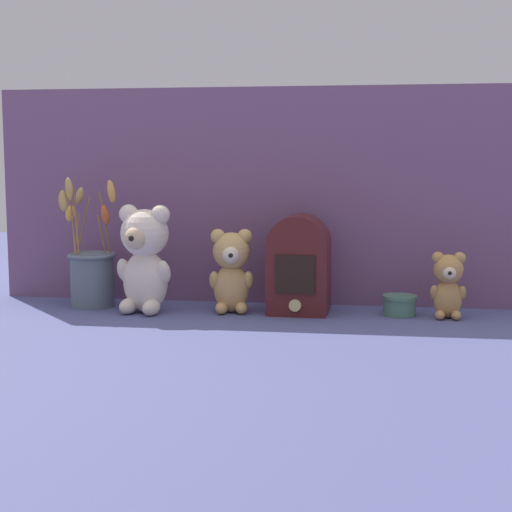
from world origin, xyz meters
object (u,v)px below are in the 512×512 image
Objects in this scene: flower_vase at (91,272)px; vintage_radio at (299,263)px; teddy_bear_medium at (231,269)px; teddy_bear_small at (448,284)px; teddy_bear_large at (144,257)px; decorative_tin_tall at (400,305)px.

flower_vase is 0.55m from vintage_radio.
teddy_bear_medium is 0.54m from teddy_bear_small.
teddy_bear_large is at bearing -177.05° from teddy_bear_small.
decorative_tin_tall is at bearing 2.78° from teddy_bear_medium.
teddy_bear_large reaches higher than teddy_bear_medium.
vintage_radio is at bearing 6.56° from teddy_bear_medium.
teddy_bear_medium is (0.22, 0.03, -0.03)m from teddy_bear_large.
teddy_bear_small is (0.75, 0.04, -0.06)m from teddy_bear_large.
teddy_bear_large is 3.17× the size of decorative_tin_tall.
teddy_bear_small is at bearing -7.69° from decorative_tin_tall.
vintage_radio reaches higher than teddy_bear_medium.
teddy_bear_small is (0.54, 0.00, -0.03)m from teddy_bear_medium.
teddy_bear_large is 0.39m from vintage_radio.
teddy_bear_large is 1.10× the size of vintage_radio.
decorative_tin_tall is at bearing 4.87° from teddy_bear_large.
teddy_bear_small is at bearing 0.53° from teddy_bear_medium.
decorative_tin_tall is (0.42, 0.02, -0.08)m from teddy_bear_medium.
flower_vase reaches higher than vintage_radio.
teddy_bear_small is at bearing -2.27° from vintage_radio.
teddy_bear_medium is 0.62× the size of flower_vase.
vintage_radio is (-0.37, 0.01, 0.04)m from teddy_bear_small.
vintage_radio is at bearing 177.73° from teddy_bear_small.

